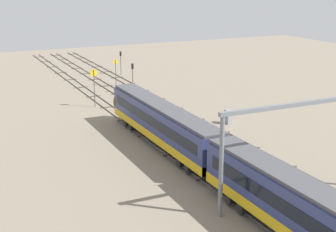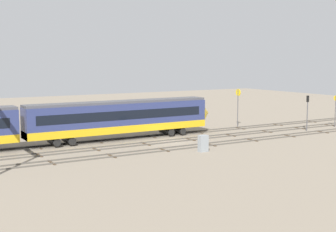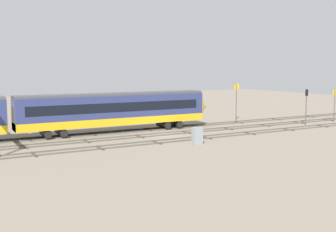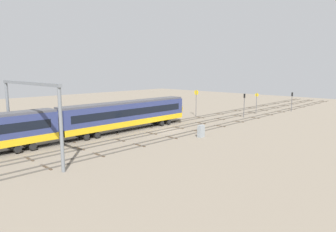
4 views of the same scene
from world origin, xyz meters
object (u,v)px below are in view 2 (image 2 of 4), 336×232
speed_sign_near_foreground (336,107)px  signal_light_trackside_approach (307,108)px  speed_sign_mid_trackside (238,102)px  relay_cabinet (203,143)px

speed_sign_near_foreground → signal_light_trackside_approach: 6.66m
signal_light_trackside_approach → speed_sign_mid_trackside: bearing=124.9°
speed_sign_near_foreground → relay_cabinet: bearing=-168.6°
speed_sign_mid_trackside → signal_light_trackside_approach: 10.17m
relay_cabinet → signal_light_trackside_approach: bearing=13.2°
speed_sign_near_foreground → relay_cabinet: speed_sign_near_foreground is taller
speed_sign_near_foreground → speed_sign_mid_trackside: speed_sign_mid_trackside is taller
speed_sign_near_foreground → speed_sign_mid_trackside: (-12.43, 7.72, 0.76)m
speed_sign_mid_trackside → relay_cabinet: speed_sign_mid_trackside is taller
speed_sign_near_foreground → signal_light_trackside_approach: size_ratio=0.95×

